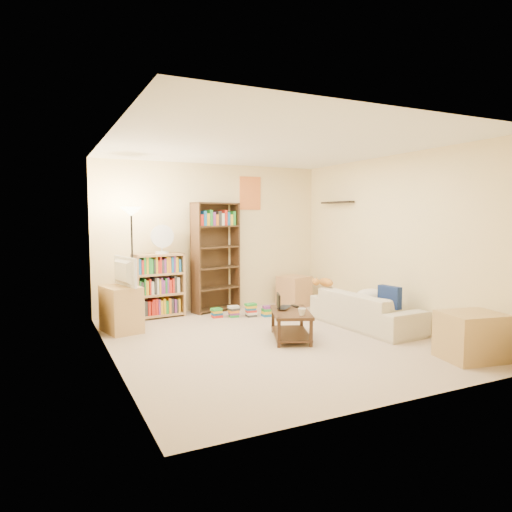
% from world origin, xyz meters
% --- Properties ---
extents(room, '(4.50, 4.54, 2.52)m').
position_xyz_m(room, '(0.00, 0.01, 1.62)').
color(room, '#C7AD95').
rests_on(room, ground).
extents(sofa, '(1.86, 0.91, 0.52)m').
position_xyz_m(sofa, '(1.55, 0.05, 0.26)').
color(sofa, beige).
rests_on(sofa, ground).
extents(navy_pillow, '(0.16, 0.35, 0.31)m').
position_xyz_m(navy_pillow, '(1.66, -0.33, 0.50)').
color(navy_pillow, navy).
rests_on(navy_pillow, sofa).
extents(cream_blanket, '(0.48, 0.34, 0.20)m').
position_xyz_m(cream_blanket, '(1.68, 0.10, 0.44)').
color(cream_blanket, silver).
rests_on(cream_blanket, sofa).
extents(tabby_cat, '(0.41, 0.16, 0.14)m').
position_xyz_m(tabby_cat, '(1.28, 0.71, 0.59)').
color(tabby_cat, '#C6772A').
rests_on(tabby_cat, sofa).
extents(coffee_table, '(0.75, 0.96, 0.38)m').
position_xyz_m(coffee_table, '(0.24, -0.06, 0.23)').
color(coffee_table, '#3F2A18').
rests_on(coffee_table, ground).
extents(laptop, '(0.53, 0.53, 0.03)m').
position_xyz_m(laptop, '(0.27, 0.08, 0.39)').
color(laptop, black).
rests_on(laptop, coffee_table).
extents(laptop_screen, '(0.12, 0.27, 0.19)m').
position_xyz_m(laptop_screen, '(0.15, 0.12, 0.49)').
color(laptop_screen, white).
rests_on(laptop_screen, laptop).
extents(mug, '(0.19, 0.19, 0.09)m').
position_xyz_m(mug, '(0.23, -0.34, 0.42)').
color(mug, white).
rests_on(mug, coffee_table).
extents(tv_remote, '(0.06, 0.15, 0.02)m').
position_xyz_m(tv_remote, '(0.43, 0.17, 0.39)').
color(tv_remote, black).
rests_on(tv_remote, coffee_table).
extents(tv_stand, '(0.55, 0.68, 0.64)m').
position_xyz_m(tv_stand, '(-1.70, 1.31, 0.32)').
color(tv_stand, tan).
rests_on(tv_stand, ground).
extents(television, '(0.75, 0.40, 0.41)m').
position_xyz_m(television, '(-1.70, 1.31, 0.85)').
color(television, black).
rests_on(television, tv_stand).
extents(tall_bookshelf, '(0.87, 0.47, 1.84)m').
position_xyz_m(tall_bookshelf, '(-0.01, 2.05, 0.97)').
color(tall_bookshelf, '#432B19').
rests_on(tall_bookshelf, ground).
extents(short_bookshelf, '(0.82, 0.39, 1.02)m').
position_xyz_m(short_bookshelf, '(-1.00, 2.00, 0.51)').
color(short_bookshelf, tan).
rests_on(short_bookshelf, ground).
extents(desk_fan, '(0.36, 0.20, 0.46)m').
position_xyz_m(desk_fan, '(-0.95, 1.95, 1.25)').
color(desk_fan, silver).
rests_on(desk_fan, short_bookshelf).
extents(floor_lamp, '(0.30, 0.30, 1.74)m').
position_xyz_m(floor_lamp, '(-1.48, 1.59, 1.39)').
color(floor_lamp, black).
rests_on(floor_lamp, ground).
extents(side_table, '(0.59, 0.59, 0.54)m').
position_xyz_m(side_table, '(1.42, 1.87, 0.27)').
color(side_table, tan).
rests_on(side_table, ground).
extents(end_cabinet, '(0.73, 0.64, 0.53)m').
position_xyz_m(end_cabinet, '(1.65, -1.67, 0.27)').
color(end_cabinet, tan).
rests_on(end_cabinet, ground).
extents(book_stacks, '(0.95, 0.41, 0.21)m').
position_xyz_m(book_stacks, '(0.22, 1.44, 0.09)').
color(book_stacks, red).
rests_on(book_stacks, ground).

